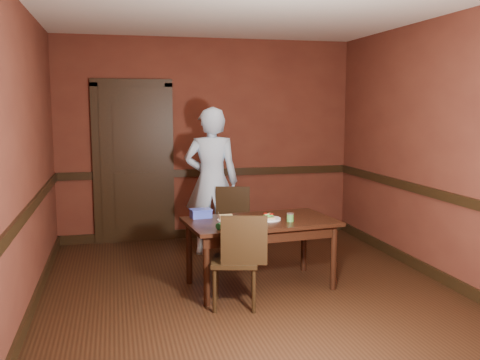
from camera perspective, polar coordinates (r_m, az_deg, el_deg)
name	(u,v)px	position (r m, az deg, el deg)	size (l,w,h in m)	color
floor	(248,290)	(5.38, 0.88, -11.65)	(4.00, 4.50, 0.01)	black
ceiling	(249,7)	(5.15, 0.94, 17.95)	(4.00, 4.50, 0.01)	silver
wall_back	(208,140)	(7.29, -3.45, 4.33)	(4.00, 0.02, 2.70)	#56261A
wall_front	(350,189)	(2.98, 11.61, -0.96)	(4.00, 0.02, 2.70)	#56261A
wall_left	(25,158)	(5.00, -21.94, 2.15)	(0.02, 4.50, 2.70)	#56261A
wall_right	(435,150)	(5.91, 20.08, 3.04)	(0.02, 4.50, 2.70)	#56261A
dado_back	(208,172)	(7.32, -3.40, 0.81)	(4.00, 0.03, 0.10)	black
dado_left	(30,209)	(5.05, -21.51, -2.93)	(0.03, 4.50, 0.10)	black
dado_right	(432,193)	(5.95, 19.76, -1.28)	(0.03, 4.50, 0.10)	black
baseboard_back	(209,232)	(7.47, -3.35, -5.60)	(4.00, 0.03, 0.12)	black
baseboard_left	(35,301)	(5.27, -21.04, -11.94)	(0.03, 4.50, 0.12)	black
baseboard_right	(428,270)	(6.14, 19.39, -9.04)	(0.03, 4.50, 0.12)	black
door	(134,160)	(7.17, -11.29, 2.07)	(1.05, 0.07, 2.20)	black
dining_table	(260,253)	(5.40, 2.15, -7.80)	(1.46, 0.82, 0.68)	black
chair_far	(240,225)	(6.21, 0.04, -4.86)	(0.40, 0.40, 0.86)	black
chair_near	(235,259)	(4.86, -0.59, -8.46)	(0.40, 0.40, 0.87)	black
person	(211,181)	(6.48, -3.06, -0.15)	(0.65, 0.43, 1.79)	silver
sandwich_plate	(268,218)	(5.32, 3.04, -4.07)	(0.25, 0.25, 0.06)	white
sauce_jar	(290,217)	(5.25, 5.38, -3.97)	(0.07, 0.07, 0.08)	#438337
cheese_saucer	(226,218)	(5.28, -1.51, -4.10)	(0.17, 0.17, 0.05)	white
food_tub	(201,213)	(5.41, -4.20, -3.57)	(0.23, 0.17, 0.09)	#3649BD
wrapped_veg	(226,224)	(4.97, -1.52, -4.76)	(0.06, 0.06, 0.22)	#13461E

